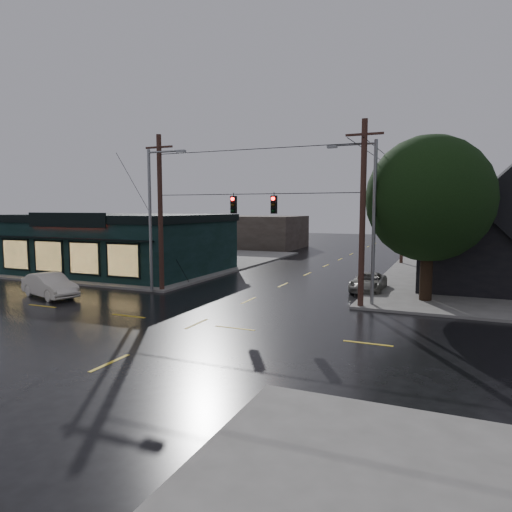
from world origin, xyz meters
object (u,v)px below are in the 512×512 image
at_px(corner_tree, 429,199).
at_px(sedan_cream, 50,285).
at_px(utility_pole_nw, 162,291).
at_px(utility_pole_ne, 360,308).
at_px(suv_silver, 368,282).

height_order(corner_tree, sedan_cream, corner_tree).
distance_m(utility_pole_nw, utility_pole_ne, 13.00).
bearing_deg(corner_tree, sedan_cream, -160.62).
relative_size(utility_pole_ne, suv_silver, 2.33).
relative_size(utility_pole_nw, suv_silver, 2.33).
relative_size(corner_tree, suv_silver, 2.17).
bearing_deg(utility_pole_ne, sedan_cream, -166.21).
relative_size(corner_tree, utility_pole_ne, 0.93).
bearing_deg(utility_pole_ne, suv_silver, 95.24).
height_order(utility_pole_nw, suv_silver, utility_pole_nw).
height_order(sedan_cream, suv_silver, sedan_cream).
height_order(utility_pole_nw, sedan_cream, utility_pole_nw).
xyz_separation_m(utility_pole_nw, suv_silver, (12.50, 5.46, 0.60)).
xyz_separation_m(utility_pole_nw, utility_pole_ne, (13.00, 0.00, 0.00)).
distance_m(utility_pole_ne, sedan_cream, 18.68).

